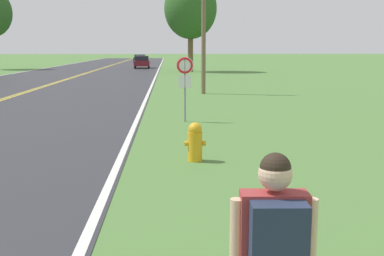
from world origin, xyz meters
name	(u,v)px	position (x,y,z in m)	size (l,w,h in m)	color
hitchhiker_person	(274,252)	(9.01, 4.38, 1.13)	(0.62, 0.45, 1.84)	#475175
fire_hydrant	(195,142)	(8.86, 11.90, 0.45)	(0.49, 0.33, 0.89)	gold
traffic_sign	(185,73)	(8.84, 17.81, 1.69)	(0.60, 0.10, 2.25)	gray
utility_pole_midground	(204,27)	(10.22, 28.09, 3.66)	(1.80, 0.24, 7.02)	brown
tree_left_verge	(190,9)	(10.65, 53.01, 6.60)	(5.53, 5.53, 9.81)	brown
car_maroon_suv_mid_near	(142,62)	(4.97, 62.24, 0.83)	(2.04, 4.18, 1.54)	black
car_dark_green_sedan_mid_far	(140,59)	(3.62, 81.81, 0.76)	(1.97, 4.82, 1.43)	black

